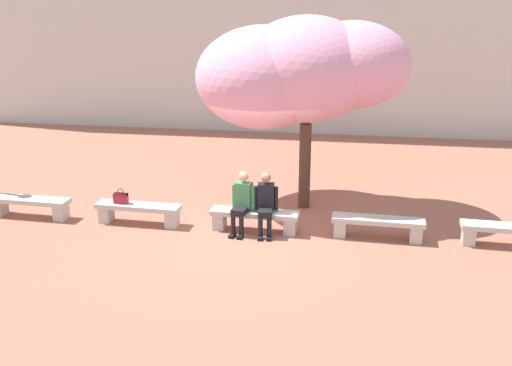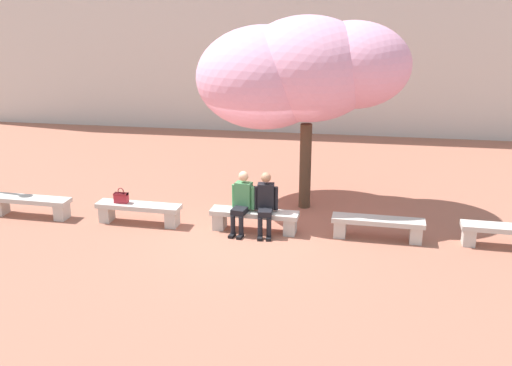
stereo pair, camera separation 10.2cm
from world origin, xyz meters
The scene contains 10 objects.
ground_plane centered at (0.00, 0.00, 0.00)m, with size 100.00×100.00×0.00m, color #9E604C.
stone_bench_west_end centered at (-5.09, 0.00, 0.30)m, with size 1.87×0.49×0.45m.
stone_bench_near_west centered at (-2.54, 0.00, 0.30)m, with size 1.87×0.49×0.45m.
stone_bench_center centered at (0.00, 0.00, 0.30)m, with size 1.87×0.49×0.45m.
stone_bench_near_east centered at (2.54, 0.00, 0.30)m, with size 1.87×0.49×0.45m.
stone_bench_east_end centered at (5.09, 0.00, 0.30)m, with size 1.87×0.49×0.45m.
person_seated_left centered at (-0.25, -0.05, 0.70)m, with size 0.50×0.72×1.29m.
person_seated_right centered at (0.24, -0.05, 0.70)m, with size 0.51×0.70×1.29m.
handbag centered at (-2.94, 0.02, 0.58)m, with size 0.30×0.15×0.34m.
cherry_tree_main centered at (0.71, 1.75, 3.14)m, with size 4.74×3.27×4.36m.
Camera 2 is at (2.03, -11.55, 4.80)m, focal length 42.00 mm.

